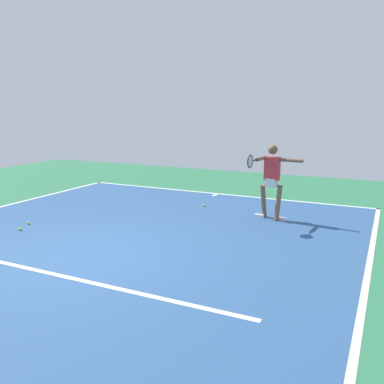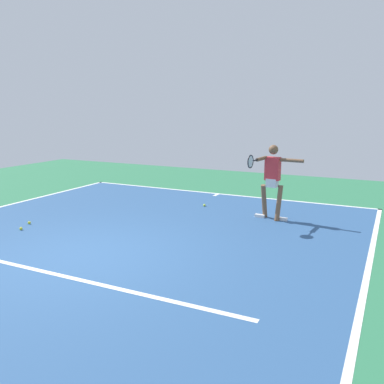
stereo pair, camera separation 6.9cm
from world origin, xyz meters
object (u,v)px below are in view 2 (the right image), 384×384
(tennis_player, at_px, (272,177))
(tennis_ball_near_player, at_px, (204,205))
(tennis_ball_far_corner, at_px, (21,229))
(tennis_ball_centre_court, at_px, (29,223))

(tennis_player, xyz_separation_m, tennis_ball_near_player, (1.94, -0.49, -0.98))
(tennis_ball_far_corner, xyz_separation_m, tennis_ball_near_player, (-2.62, -3.74, 0.00))
(tennis_ball_far_corner, distance_m, tennis_ball_centre_court, 0.47)
(tennis_ball_near_player, bearing_deg, tennis_ball_far_corner, 54.99)
(tennis_ball_centre_court, distance_m, tennis_ball_near_player, 4.36)
(tennis_ball_far_corner, height_order, tennis_ball_centre_court, same)
(tennis_player, distance_m, tennis_ball_near_player, 2.23)
(tennis_ball_far_corner, relative_size, tennis_ball_centre_court, 1.00)
(tennis_player, distance_m, tennis_ball_centre_court, 5.63)
(tennis_ball_far_corner, distance_m, tennis_ball_near_player, 4.57)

